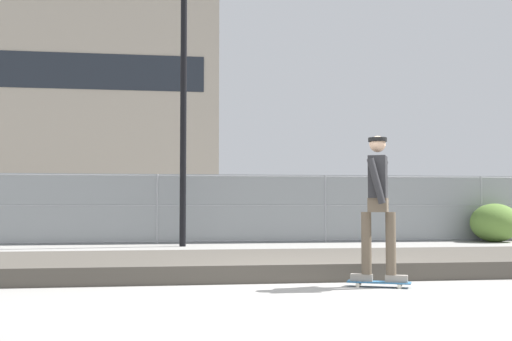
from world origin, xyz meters
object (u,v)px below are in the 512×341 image
(skateboard, at_px, (379,283))
(skater, at_px, (378,197))
(parked_car_near, at_px, (48,211))
(shrub_left, at_px, (495,223))
(street_lamp, at_px, (184,56))
(parked_car_far, at_px, (446,210))
(parked_car_mid, at_px, (252,211))

(skateboard, height_order, skater, skater)
(parked_car_near, bearing_deg, shrub_left, -15.45)
(street_lamp, relative_size, parked_car_far, 1.75)
(skateboard, height_order, parked_car_near, parked_car_near)
(skateboard, height_order, street_lamp, street_lamp)
(parked_car_far, bearing_deg, shrub_left, -93.96)
(skateboard, bearing_deg, skater, 0.00)
(street_lamp, xyz_separation_m, parked_car_mid, (2.30, 3.92, -3.94))
(parked_car_mid, bearing_deg, shrub_left, -27.77)
(skater, distance_m, shrub_left, 10.89)
(shrub_left, bearing_deg, parked_car_far, 86.04)
(parked_car_near, distance_m, parked_car_mid, 6.23)
(skateboard, bearing_deg, parked_car_near, 116.72)
(skateboard, distance_m, parked_car_mid, 12.15)
(street_lamp, bearing_deg, parked_car_far, 25.49)
(street_lamp, distance_m, parked_car_near, 6.89)
(parked_car_far, relative_size, shrub_left, 3.24)
(skater, distance_m, parked_car_far, 14.11)
(parked_car_mid, height_order, parked_car_far, same)
(skater, xyz_separation_m, shrub_left, (6.39, 8.79, -0.61))
(parked_car_far, height_order, shrub_left, parked_car_far)
(parked_car_far, bearing_deg, parked_car_mid, -177.28)
(parked_car_near, bearing_deg, skater, -63.28)
(street_lamp, height_order, parked_car_near, street_lamp)
(street_lamp, bearing_deg, skateboard, -74.73)
(skater, height_order, parked_car_mid, skater)
(shrub_left, bearing_deg, skater, -126.01)
(parked_car_near, relative_size, parked_car_mid, 0.98)
(parked_car_mid, bearing_deg, skateboard, -90.27)
(parked_car_mid, distance_m, parked_car_far, 6.59)
(parked_car_near, relative_size, shrub_left, 3.20)
(skateboard, relative_size, parked_car_far, 0.18)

